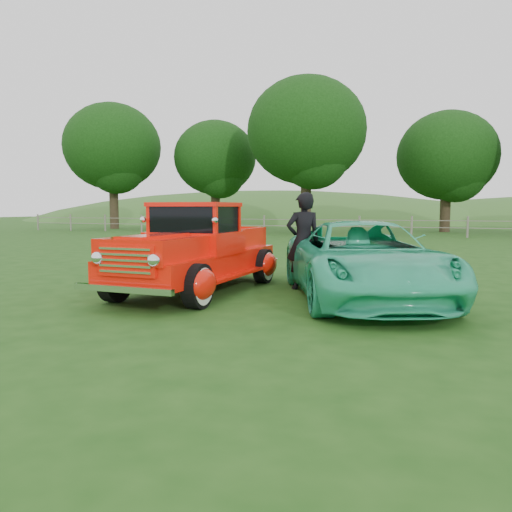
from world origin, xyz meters
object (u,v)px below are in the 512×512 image
(tree_near_east, at_px, (447,156))
(tree_near_west, at_px, (307,131))
(red_pickup, at_px, (197,252))
(man, at_px, (303,241))
(tree_far_west, at_px, (112,147))
(tree_mid_west, at_px, (215,158))
(teal_sedan, at_px, (363,261))

(tree_near_east, bearing_deg, tree_near_west, -156.04)
(red_pickup, xyz_separation_m, man, (1.93, 1.03, 0.20))
(tree_far_west, height_order, man, tree_far_west)
(tree_far_west, bearing_deg, red_pickup, -52.35)
(tree_mid_west, bearing_deg, tree_near_east, 3.37)
(tree_far_west, distance_m, red_pickup, 32.49)
(man, bearing_deg, tree_far_west, -81.60)
(teal_sedan, bearing_deg, tree_near_east, 64.37)
(tree_far_west, height_order, tree_mid_west, tree_far_west)
(red_pickup, relative_size, man, 2.54)
(tree_near_east, bearing_deg, tree_mid_west, -176.63)
(tree_far_west, relative_size, red_pickup, 1.97)
(tree_far_west, bearing_deg, tree_near_east, 6.84)
(red_pickup, bearing_deg, tree_near_west, 100.77)
(teal_sedan, xyz_separation_m, man, (-1.32, 0.83, 0.28))
(tree_mid_west, relative_size, tree_near_west, 0.81)
(teal_sedan, height_order, man, man)
(red_pickup, bearing_deg, man, 30.55)
(tree_near_west, bearing_deg, red_pickup, -81.72)
(tree_near_east, distance_m, man, 27.86)
(tree_near_east, bearing_deg, man, -97.37)
(tree_far_west, xyz_separation_m, teal_sedan, (22.79, -25.13, -5.77))
(tree_near_east, distance_m, teal_sedan, 28.58)
(tree_near_west, distance_m, tree_near_east, 9.97)
(red_pickup, relative_size, teal_sedan, 0.98)
(tree_near_west, bearing_deg, man, -76.79)
(tree_near_west, xyz_separation_m, tree_near_east, (9.00, 4.00, -1.55))
(tree_near_west, height_order, red_pickup, tree_near_west)
(teal_sedan, distance_m, man, 1.59)
(teal_sedan, relative_size, man, 2.59)
(tree_near_east, relative_size, man, 4.18)
(red_pickup, bearing_deg, teal_sedan, 5.96)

